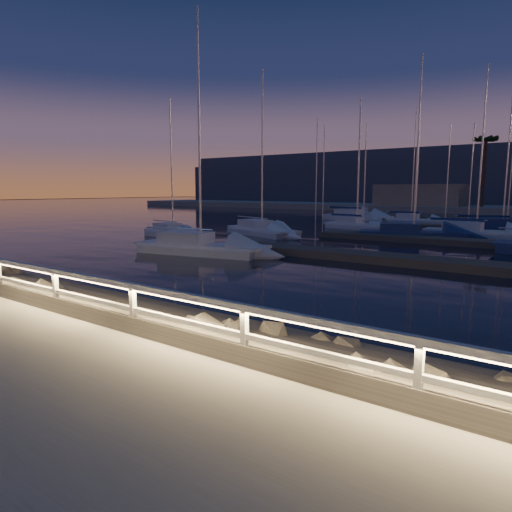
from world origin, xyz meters
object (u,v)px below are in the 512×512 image
Objects in this scene: sailboat_a at (172,232)px; sailboat_i at (414,220)px; guard_rail at (199,311)px; sailboat_g at (410,233)px; sailboat_k at (500,227)px; sailboat_b at (198,246)px; sailboat_e at (355,224)px; sailboat_m at (363,213)px; sailboat_f at (261,229)px; sailboat_n at (355,216)px; sailboat_j at (473,232)px.

sailboat_i reaches higher than sailboat_a.
guard_rail is 3.32× the size of sailboat_g.
sailboat_a is 28.00m from sailboat_k.
sailboat_b is 20.80m from sailboat_e.
sailboat_g reaches higher than sailboat_m.
sailboat_f is 20.73m from sailboat_i.
sailboat_m is (-19.63, 16.50, -0.03)m from sailboat_k.
sailboat_e is 0.80× the size of sailboat_k.
sailboat_i is 0.77× the size of sailboat_k.
sailboat_a is 0.95× the size of sailboat_e.
sailboat_e reaches higher than sailboat_i.
sailboat_i is (10.57, 25.27, 0.00)m from sailboat_a.
sailboat_m is at bearing 113.30° from sailboat_n.
sailboat_e is 0.83× the size of sailboat_g.
sailboat_j is at bearing 49.19° from sailboat_f.
guard_rail is at bearing -36.69° from sailboat_f.
sailboat_e is 10.55m from sailboat_f.
sailboat_n is at bearing 104.93° from sailboat_g.
sailboat_e is (8.31, 15.29, 0.01)m from sailboat_a.
sailboat_m is (-4.48, 31.00, -0.04)m from sailboat_f.
sailboat_e is 12.47m from sailboat_n.
sailboat_m reaches higher than guard_rail.
sailboat_n is (-1.28, 21.20, 0.03)m from sailboat_f.
sailboat_n is (-7.37, 1.39, 0.06)m from sailboat_i.
sailboat_k reaches higher than sailboat_b.
sailboat_n reaches higher than guard_rail.
sailboat_k is at bearing -36.01° from sailboat_i.
sailboat_f reaches higher than sailboat_j.
sailboat_n is at bearing 110.59° from guard_rail.
sailboat_g reaches higher than sailboat_a.
sailboat_j is at bearing 92.38° from guard_rail.
sailboat_i is 10.50m from sailboat_k.
sailboat_f is at bearing 96.78° from sailboat_b.
sailboat_g is 0.93× the size of sailboat_n.
sailboat_b reaches higher than sailboat_a.
sailboat_i is at bearing -5.46° from sailboat_n.
sailboat_k reaches higher than sailboat_i.
sailboat_m is at bearing 90.02° from sailboat_b.
guard_rail is 28.46m from sailboat_f.
sailboat_g is 0.97× the size of sailboat_k.
sailboat_g is 1.03× the size of sailboat_j.
sailboat_f is (-15.62, 23.77, -0.94)m from guard_rail.
sailboat_f is 31.32m from sailboat_m.
sailboat_g is at bearing -55.30° from sailboat_m.
sailboat_f is 11.52m from sailboat_g.
guard_rail is 31.80m from sailboat_j.
guard_rail is at bearing -60.53° from sailboat_e.
sailboat_b is 16.95m from sailboat_g.
sailboat_n is (-16.90, 44.97, -0.91)m from guard_rail.
sailboat_n reaches higher than sailboat_a.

